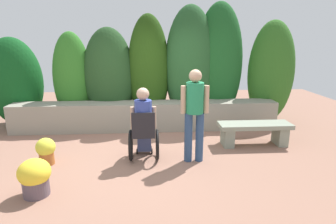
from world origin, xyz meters
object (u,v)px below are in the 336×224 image
at_px(stone_bench, 254,131).
at_px(person_in_wheelchair, 144,126).
at_px(flower_pot_terracotta_by_wall, 35,177).
at_px(person_standing_companion, 195,110).
at_px(flower_pot_purple_near, 46,150).

xyz_separation_m(stone_bench, person_in_wheelchair, (-2.25, -0.55, 0.32)).
bearing_deg(flower_pot_terracotta_by_wall, stone_bench, 24.41).
height_order(stone_bench, person_standing_companion, person_standing_companion).
bearing_deg(stone_bench, person_standing_companion, -155.05).
distance_m(person_in_wheelchair, flower_pot_terracotta_by_wall, 1.92).
bearing_deg(person_standing_companion, person_in_wheelchair, -177.36).
relative_size(stone_bench, person_in_wheelchair, 1.11).
bearing_deg(person_in_wheelchair, person_standing_companion, -9.95).
height_order(stone_bench, flower_pot_terracotta_by_wall, flower_pot_terracotta_by_wall).
bearing_deg(person_in_wheelchair, stone_bench, 13.10).
bearing_deg(stone_bench, flower_pot_terracotta_by_wall, -157.74).
relative_size(flower_pot_purple_near, flower_pot_terracotta_by_wall, 0.89).
height_order(person_in_wheelchair, person_standing_companion, person_standing_companion).
bearing_deg(flower_pot_purple_near, flower_pot_terracotta_by_wall, -78.87).
bearing_deg(flower_pot_terracotta_by_wall, flower_pot_purple_near, 101.13).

